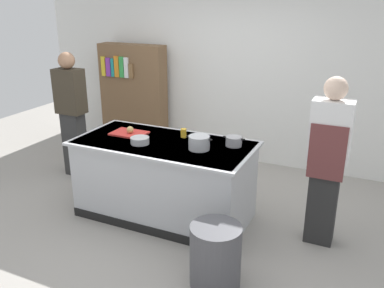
{
  "coord_description": "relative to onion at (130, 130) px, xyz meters",
  "views": [
    {
      "loc": [
        2.06,
        -3.71,
        2.41
      ],
      "look_at": [
        0.25,
        0.2,
        0.85
      ],
      "focal_mm": 38.5,
      "sensor_mm": 36.0,
      "label": 1
    }
  ],
  "objects": [
    {
      "name": "trash_bin",
      "position": [
        1.45,
        -0.95,
        -0.67
      ],
      "size": [
        0.45,
        0.45,
        0.58
      ],
      "primitive_type": "cylinder",
      "color": "#4C4C51",
      "rests_on": "ground_plane"
    },
    {
      "name": "ground_plane",
      "position": [
        0.47,
        -0.06,
        -0.96
      ],
      "size": [
        10.0,
        10.0,
        0.0
      ],
      "primitive_type": "plane",
      "color": "#9E9991"
    },
    {
      "name": "sauce_pan",
      "position": [
        1.2,
        0.15,
        -0.01
      ],
      "size": [
        0.24,
        0.17,
        0.1
      ],
      "color": "#99999E",
      "rests_on": "counter_island"
    },
    {
      "name": "bookshelf",
      "position": [
        -1.06,
        1.74,
        -0.11
      ],
      "size": [
        1.1,
        0.31,
        1.7
      ],
      "color": "brown",
      "rests_on": "ground_plane"
    },
    {
      "name": "juice_cup",
      "position": [
        0.6,
        0.18,
        -0.01
      ],
      "size": [
        0.07,
        0.07,
        0.1
      ],
      "primitive_type": "cylinder",
      "color": "yellow",
      "rests_on": "counter_island"
    },
    {
      "name": "back_wall",
      "position": [
        0.47,
        2.04,
        0.54
      ],
      "size": [
        6.4,
        0.12,
        3.0
      ],
      "primitive_type": "cube",
      "color": "white",
      "rests_on": "ground_plane"
    },
    {
      "name": "mixing_bowl",
      "position": [
        0.26,
        -0.21,
        -0.02
      ],
      "size": [
        0.2,
        0.2,
        0.07
      ],
      "primitive_type": "cylinder",
      "color": "#B7BABF",
      "rests_on": "counter_island"
    },
    {
      "name": "person_guest",
      "position": [
        -1.24,
        0.46,
        -0.05
      ],
      "size": [
        0.38,
        0.24,
        1.72
      ],
      "rotation": [
        0.0,
        0.0,
        -1.83
      ],
      "color": "#2F2F2F",
      "rests_on": "ground_plane"
    },
    {
      "name": "person_chef",
      "position": [
        2.17,
        0.14,
        -0.05
      ],
      "size": [
        0.38,
        0.25,
        1.72
      ],
      "rotation": [
        0.0,
        0.0,
        1.54
      ],
      "color": "#272727",
      "rests_on": "ground_plane"
    },
    {
      "name": "counter_island",
      "position": [
        0.47,
        -0.06,
        -0.49
      ],
      "size": [
        1.98,
        0.98,
        0.9
      ],
      "color": "#B7BABF",
      "rests_on": "ground_plane"
    },
    {
      "name": "onion",
      "position": [
        0.0,
        0.0,
        0.0
      ],
      "size": [
        0.08,
        0.08,
        0.08
      ],
      "primitive_type": "sphere",
      "color": "tan",
      "rests_on": "cutting_board"
    },
    {
      "name": "cutting_board",
      "position": [
        -0.02,
        0.01,
        -0.05
      ],
      "size": [
        0.4,
        0.28,
        0.02
      ],
      "primitive_type": "cube",
      "color": "red",
      "rests_on": "counter_island"
    },
    {
      "name": "stock_pot",
      "position": [
        0.91,
        -0.1,
        0.01
      ],
      "size": [
        0.29,
        0.22,
        0.14
      ],
      "color": "#B7BABF",
      "rests_on": "counter_island"
    }
  ]
}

